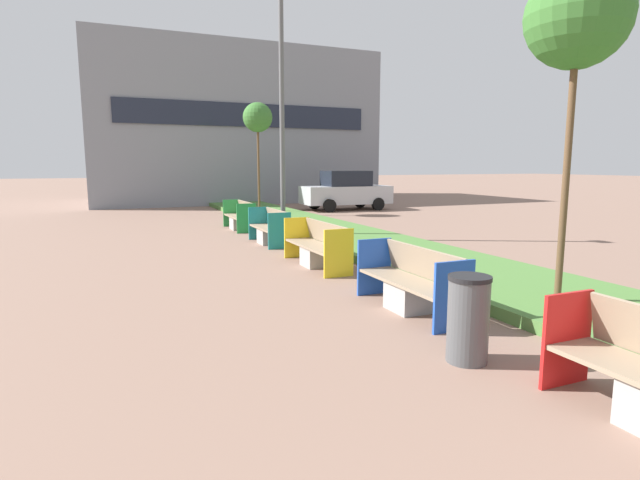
# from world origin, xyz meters

# --- Properties ---
(planter_grass_strip) EXTENTS (2.80, 120.00, 0.18)m
(planter_grass_strip) POSITION_xyz_m (3.20, 12.00, 0.09)
(planter_grass_strip) COLOR #4C7A38
(planter_grass_strip) RESTS_ON ground
(building_backdrop) EXTENTS (15.85, 9.02, 8.58)m
(building_backdrop) POSITION_xyz_m (4.00, 32.19, 4.29)
(building_backdrop) COLOR gray
(building_backdrop) RESTS_ON ground
(bench_blue_frame) EXTENTS (0.65, 2.13, 0.94)m
(bench_blue_frame) POSITION_xyz_m (0.94, 7.66, 0.37)
(bench_blue_frame) COLOR #9E9B96
(bench_blue_frame) RESTS_ON ground
(bench_yellow_frame) EXTENTS (0.65, 2.32, 0.94)m
(bench_yellow_frame) POSITION_xyz_m (0.94, 11.22, 0.37)
(bench_yellow_frame) COLOR #9E9B96
(bench_yellow_frame) RESTS_ON ground
(bench_teal_frame) EXTENTS (0.65, 1.90, 0.94)m
(bench_teal_frame) POSITION_xyz_m (0.94, 14.55, 0.36)
(bench_teal_frame) COLOR #9E9B96
(bench_teal_frame) RESTS_ON ground
(bench_green_frame) EXTENTS (0.65, 1.97, 0.94)m
(bench_green_frame) POSITION_xyz_m (0.94, 17.86, 0.36)
(bench_green_frame) COLOR #9E9B96
(bench_green_frame) RESTS_ON ground
(litter_bin) EXTENTS (0.47, 0.47, 0.97)m
(litter_bin) POSITION_xyz_m (0.41, 5.75, 0.49)
(litter_bin) COLOR #4C4F51
(litter_bin) RESTS_ON ground
(street_lamp_post) EXTENTS (0.24, 0.44, 7.42)m
(street_lamp_post) POSITION_xyz_m (1.55, 15.22, 4.09)
(street_lamp_post) COLOR #56595B
(street_lamp_post) RESTS_ON ground
(sapling_tree_near) EXTENTS (1.41, 1.41, 4.87)m
(sapling_tree_near) POSITION_xyz_m (2.90, 6.75, 4.13)
(sapling_tree_near) COLOR brown
(sapling_tree_near) RESTS_ON ground
(sapling_tree_far) EXTENTS (1.23, 1.23, 4.73)m
(sapling_tree_far) POSITION_xyz_m (2.90, 22.24, 4.07)
(sapling_tree_far) COLOR brown
(sapling_tree_far) RESTS_ON ground
(parked_car_distant) EXTENTS (4.28, 2.00, 1.86)m
(parked_car_distant) POSITION_xyz_m (7.44, 23.04, 0.91)
(parked_car_distant) COLOR #B7BABF
(parked_car_distant) RESTS_ON ground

